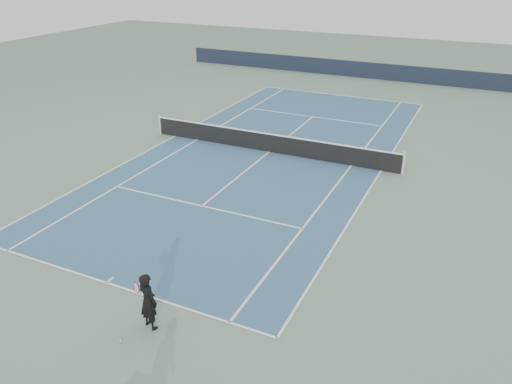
% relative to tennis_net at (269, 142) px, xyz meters
% --- Properties ---
extents(ground, '(80.00, 80.00, 0.00)m').
position_rel_tennis_net_xyz_m(ground, '(0.00, 0.00, -0.50)').
color(ground, slate).
extents(court_surface, '(10.97, 23.77, 0.01)m').
position_rel_tennis_net_xyz_m(court_surface, '(0.00, 0.00, -0.50)').
color(court_surface, '#345B7A').
rests_on(court_surface, ground).
extents(tennis_net, '(12.90, 0.10, 1.07)m').
position_rel_tennis_net_xyz_m(tennis_net, '(0.00, 0.00, 0.00)').
color(tennis_net, silver).
rests_on(tennis_net, ground).
extents(windscreen_far, '(30.00, 0.25, 1.20)m').
position_rel_tennis_net_xyz_m(windscreen_far, '(0.00, 17.88, 0.10)').
color(windscreen_far, black).
rests_on(windscreen_far, ground).
extents(tennis_player, '(0.81, 0.60, 1.63)m').
position_rel_tennis_net_xyz_m(tennis_player, '(2.32, -12.87, 0.31)').
color(tennis_player, black).
rests_on(tennis_player, ground).
extents(tennis_ball, '(0.06, 0.06, 0.06)m').
position_rel_tennis_net_xyz_m(tennis_ball, '(1.98, -13.68, -0.47)').
color(tennis_ball, yellow).
rests_on(tennis_ball, ground).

